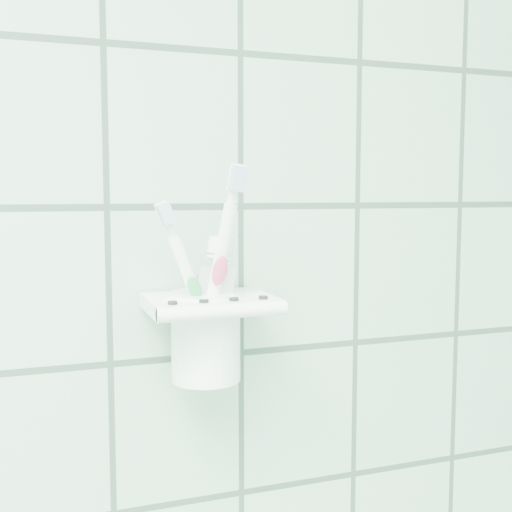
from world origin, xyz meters
The scene contains 6 objects.
holder_bracket centered at (0.65, 1.15, 1.31)m, with size 0.12×0.10×0.04m.
cup centered at (0.64, 1.16, 1.29)m, with size 0.08×0.08×0.09m.
toothbrush_pink centered at (0.66, 1.15, 1.34)m, with size 0.06×0.02×0.18m.
toothbrush_blue centered at (0.66, 1.16, 1.34)m, with size 0.02×0.08×0.19m.
toothbrush_orange centered at (0.64, 1.16, 1.35)m, with size 0.04×0.05×0.21m.
toothpaste_tube centered at (0.64, 1.14, 1.32)m, with size 0.05×0.04×0.14m.
Camera 1 is at (0.48, 0.55, 1.42)m, focal length 45.00 mm.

